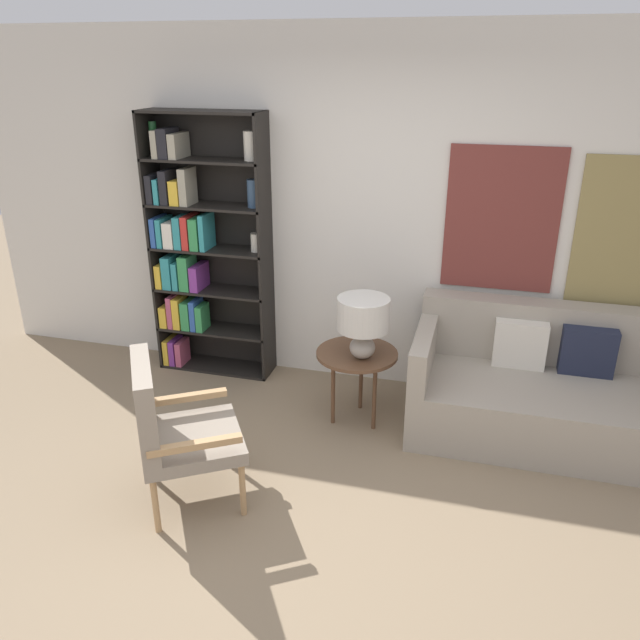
% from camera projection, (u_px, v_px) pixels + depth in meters
% --- Properties ---
extents(ground_plane, '(14.00, 14.00, 0.00)m').
position_uv_depth(ground_plane, '(269.00, 538.00, 3.44)').
color(ground_plane, '#847056').
extents(wall_back, '(6.40, 0.08, 2.70)m').
position_uv_depth(wall_back, '(360.00, 216.00, 4.71)').
color(wall_back, silver).
rests_on(wall_back, ground_plane).
extents(bookshelf, '(0.95, 0.30, 2.10)m').
position_uv_depth(bookshelf, '(197.00, 247.00, 4.98)').
color(bookshelf, black).
rests_on(bookshelf, ground_plane).
extents(armchair, '(0.78, 0.78, 0.92)m').
position_uv_depth(armchair, '(170.00, 424.00, 3.54)').
color(armchair, tan).
rests_on(armchair, ground_plane).
extents(couch, '(1.87, 0.93, 0.85)m').
position_uv_depth(couch, '(549.00, 391.00, 4.33)').
color(couch, '#9E9384').
rests_on(couch, ground_plane).
extents(side_table, '(0.58, 0.58, 0.55)m').
position_uv_depth(side_table, '(357.00, 359.00, 4.39)').
color(side_table, brown).
rests_on(side_table, ground_plane).
extents(table_lamp, '(0.36, 0.36, 0.44)m').
position_uv_depth(table_lamp, '(363.00, 319.00, 4.18)').
color(table_lamp, '#A59E93').
rests_on(table_lamp, side_table).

